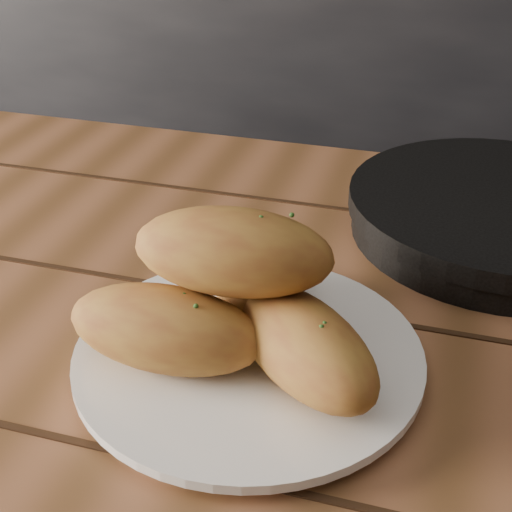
{
  "coord_description": "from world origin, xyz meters",
  "views": [
    {
      "loc": [
        0.13,
        0.18,
        1.11
      ],
      "look_at": [
        -0.0,
        0.61,
        0.84
      ],
      "focal_mm": 50.0,
      "sensor_mm": 36.0,
      "label": 1
    }
  ],
  "objects_px": {
    "plate": "(249,357)",
    "skillet": "(504,215)",
    "table": "(210,453)",
    "bread_rolls": "(240,301)"
  },
  "relations": [
    {
      "from": "table",
      "to": "bread_rolls",
      "type": "height_order",
      "value": "bread_rolls"
    },
    {
      "from": "table",
      "to": "bread_rolls",
      "type": "distance_m",
      "value": 0.16
    },
    {
      "from": "table",
      "to": "plate",
      "type": "distance_m",
      "value": 0.11
    },
    {
      "from": "plate",
      "to": "skillet",
      "type": "relative_size",
      "value": 0.61
    },
    {
      "from": "bread_rolls",
      "to": "table",
      "type": "bearing_deg",
      "value": -164.67
    },
    {
      "from": "plate",
      "to": "bread_rolls",
      "type": "relative_size",
      "value": 1.07
    },
    {
      "from": "plate",
      "to": "bread_rolls",
      "type": "xyz_separation_m",
      "value": [
        -0.01,
        -0.0,
        0.05
      ]
    },
    {
      "from": "plate",
      "to": "table",
      "type": "bearing_deg",
      "value": -161.89
    },
    {
      "from": "bread_rolls",
      "to": "skillet",
      "type": "distance_m",
      "value": 0.35
    },
    {
      "from": "plate",
      "to": "skillet",
      "type": "distance_m",
      "value": 0.34
    }
  ]
}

